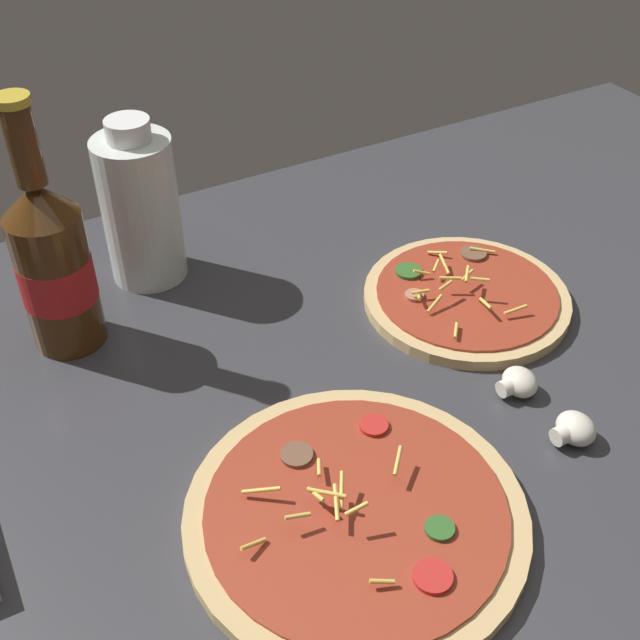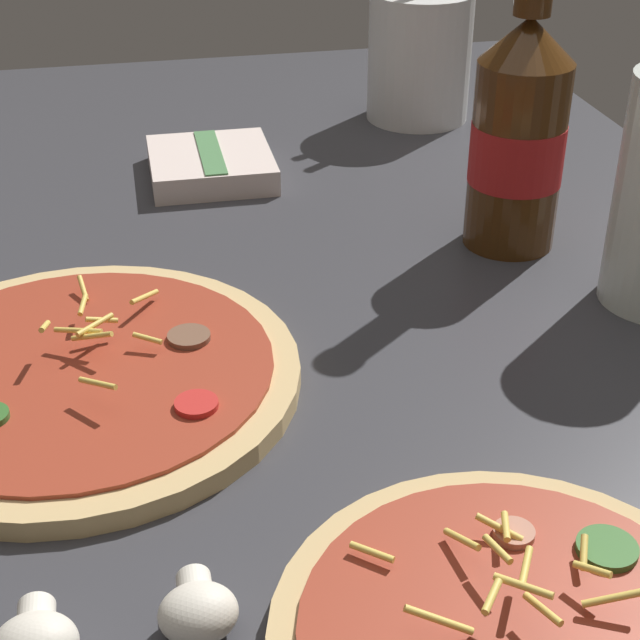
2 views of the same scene
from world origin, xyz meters
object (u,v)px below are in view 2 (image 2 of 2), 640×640
(utensil_crock, at_px, (419,55))
(dish_towel, at_px, (210,165))
(mushroom_right, at_px, (198,610))
(beer_bottle, at_px, (519,130))
(pizza_near, at_px, (79,376))

(utensil_crock, bearing_deg, dish_towel, -63.29)
(mushroom_right, relative_size, utensil_crock, 0.19)
(beer_bottle, distance_m, dish_towel, 0.31)
(pizza_near, bearing_deg, dish_towel, 159.67)
(pizza_near, height_order, mushroom_right, pizza_near)
(beer_bottle, relative_size, dish_towel, 2.23)
(pizza_near, bearing_deg, beer_bottle, 112.09)
(dish_towel, bearing_deg, mushroom_right, -7.17)
(pizza_near, bearing_deg, mushroom_right, 14.06)
(pizza_near, distance_m, mushroom_right, 0.22)
(beer_bottle, xyz_separation_m, utensil_crock, (-0.32, 0.02, -0.03))
(beer_bottle, xyz_separation_m, dish_towel, (-0.19, -0.23, -0.09))
(mushroom_right, distance_m, dish_towel, 0.56)
(beer_bottle, height_order, dish_towel, beer_bottle)
(beer_bottle, bearing_deg, dish_towel, -130.49)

